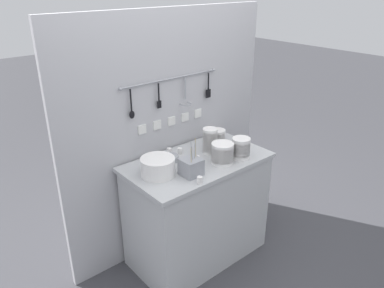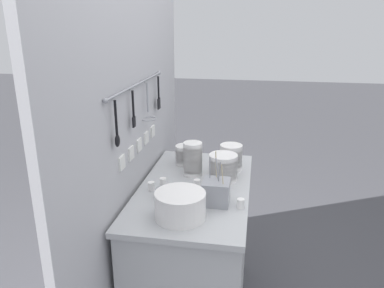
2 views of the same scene
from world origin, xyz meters
TOP-DOWN VIEW (x-y plane):
  - ground_plane at (0.00, 0.00)m, footprint 20.00×20.00m
  - counter at (0.00, 0.00)m, footprint 1.13×0.62m
  - back_wall at (-0.00, 0.35)m, footprint 1.93×0.11m
  - bowl_stack_short_front at (0.33, 0.12)m, footprint 0.12×0.12m
  - bowl_stack_nested_right at (0.16, 0.04)m, footprint 0.12×0.12m
  - bowl_stack_tall_left at (0.28, -0.18)m, footprint 0.14×0.14m
  - bowl_stack_back_corner at (0.12, -0.15)m, footprint 0.17×0.17m
  - plate_stack at (-0.37, 0.01)m, footprint 0.25×0.25m
  - steel_mixing_bowl at (-0.16, 0.13)m, footprint 0.12×0.12m
  - cutlery_caddy at (-0.19, -0.14)m, footprint 0.14×0.14m
  - cup_by_caddy at (-0.03, 0.18)m, footprint 0.04×0.04m
  - cup_back_left at (-0.02, -0.02)m, footprint 0.04×0.04m
  - cup_front_right at (-0.22, -0.27)m, footprint 0.04×0.04m
  - cup_edge_far at (-0.10, 0.23)m, footprint 0.04×0.04m

SIDE VIEW (x-z plane):
  - ground_plane at x=0.00m, z-range 0.00..0.00m
  - counter at x=0.00m, z-range 0.00..0.90m
  - steel_mixing_bowl at x=-0.16m, z-range 0.90..0.94m
  - cup_by_caddy at x=-0.03m, z-range 0.90..0.95m
  - cup_back_left at x=-0.02m, z-range 0.90..0.95m
  - cup_front_right at x=-0.22m, z-range 0.90..0.95m
  - cup_edge_far at x=-0.10m, z-range 0.90..0.95m
  - cutlery_caddy at x=-0.19m, z-range 0.83..1.10m
  - bowl_stack_short_front at x=0.33m, z-range 0.90..1.03m
  - plate_stack at x=-0.37m, z-range 0.90..1.03m
  - bowl_stack_back_corner at x=0.12m, z-range 0.90..1.06m
  - bowl_stack_tall_left at x=0.28m, z-range 0.90..1.07m
  - back_wall at x=0.00m, z-range 0.00..2.00m
  - bowl_stack_nested_right at x=0.16m, z-range 0.90..1.11m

